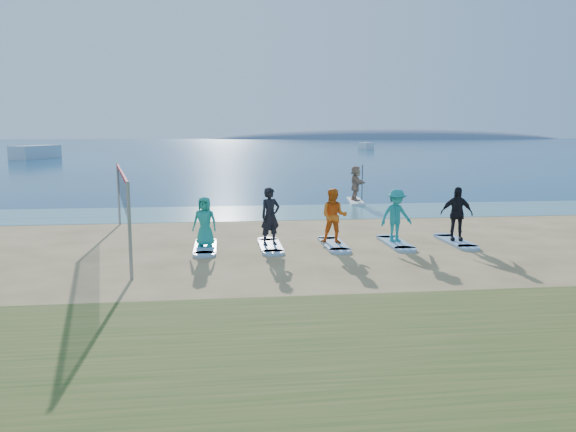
{
  "coord_description": "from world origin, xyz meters",
  "views": [
    {
      "loc": [
        -2.71,
        -15.26,
        3.7
      ],
      "look_at": [
        -0.61,
        2.0,
        1.1
      ],
      "focal_mm": 35.0,
      "sensor_mm": 36.0,
      "label": 1
    }
  ],
  "objects": [
    {
      "name": "boat_offshore_a",
      "position": [
        -28.43,
        68.03,
        0.0
      ],
      "size": [
        4.78,
        9.54,
        1.86
      ],
      "primitive_type": "cube",
      "rotation": [
        0.0,
        0.0,
        -0.25
      ],
      "color": "silver",
      "rests_on": "ground"
    },
    {
      "name": "paddleboard",
      "position": [
        4.44,
        13.73,
        0.06
      ],
      "size": [
        1.1,
        3.07,
        0.12
      ],
      "primitive_type": "cube",
      "rotation": [
        0.0,
        0.0,
        -0.14
      ],
      "color": "silver",
      "rests_on": "ground"
    },
    {
      "name": "surfboard_0",
      "position": [
        -3.21,
        2.54,
        0.04
      ],
      "size": [
        0.7,
        2.2,
        0.09
      ],
      "primitive_type": "cube",
      "color": "#8EB6DC",
      "rests_on": "ground"
    },
    {
      "name": "student_4",
      "position": [
        5.17,
        2.54,
        0.99
      ],
      "size": [
        1.13,
        0.66,
        1.81
      ],
      "primitive_type": "imported",
      "rotation": [
        0.0,
        0.0,
        -0.21
      ],
      "color": "black",
      "rests_on": "surfboard_4"
    },
    {
      "name": "surfboard_4",
      "position": [
        5.17,
        2.54,
        0.04
      ],
      "size": [
        0.7,
        2.2,
        0.09
      ],
      "primitive_type": "cube",
      "color": "#8EB6DC",
      "rests_on": "ground"
    },
    {
      "name": "surfboard_3",
      "position": [
        3.07,
        2.54,
        0.04
      ],
      "size": [
        0.7,
        2.2,
        0.09
      ],
      "primitive_type": "cube",
      "color": "#8EB6DC",
      "rests_on": "ground"
    },
    {
      "name": "volleyball_net",
      "position": [
        -5.87,
        3.36,
        1.9
      ],
      "size": [
        1.87,
        8.91,
        2.5
      ],
      "rotation": [
        0.0,
        0.0,
        0.2
      ],
      "color": "gray",
      "rests_on": "ground"
    },
    {
      "name": "surfboard_2",
      "position": [
        0.98,
        2.54,
        0.04
      ],
      "size": [
        0.7,
        2.2,
        0.09
      ],
      "primitive_type": "cube",
      "color": "#8EB6DC",
      "rests_on": "ground"
    },
    {
      "name": "student_1",
      "position": [
        -1.12,
        2.54,
        1.02
      ],
      "size": [
        0.8,
        0.69,
        1.86
      ],
      "primitive_type": "imported",
      "rotation": [
        0.0,
        0.0,
        0.43
      ],
      "color": "black",
      "rests_on": "surfboard_1"
    },
    {
      "name": "shallow_water",
      "position": [
        0.0,
        10.5,
        0.01
      ],
      "size": [
        600.0,
        600.0,
        0.0
      ],
      "primitive_type": "plane",
      "color": "teal",
      "rests_on": "ground"
    },
    {
      "name": "student_0",
      "position": [
        -3.21,
        2.54,
        0.89
      ],
      "size": [
        0.89,
        0.7,
        1.59
      ],
      "primitive_type": "imported",
      "rotation": [
        0.0,
        0.0,
        -0.28
      ],
      "color": "teal",
      "rests_on": "surfboard_0"
    },
    {
      "name": "surfboard_1",
      "position": [
        -1.12,
        2.54,
        0.04
      ],
      "size": [
        0.7,
        2.2,
        0.09
      ],
      "primitive_type": "cube",
      "color": "#8EB6DC",
      "rests_on": "ground"
    },
    {
      "name": "student_2",
      "position": [
        0.98,
        2.54,
        0.99
      ],
      "size": [
        1.03,
        0.9,
        1.8
      ],
      "primitive_type": "imported",
      "rotation": [
        0.0,
        0.0,
        -0.29
      ],
      "color": "orange",
      "rests_on": "surfboard_2"
    },
    {
      "name": "ocean",
      "position": [
        0.0,
        160.0,
        0.01
      ],
      "size": [
        600.0,
        600.0,
        0.0
      ],
      "primitive_type": "plane",
      "color": "navy",
      "rests_on": "ground"
    },
    {
      "name": "paddleboarder",
      "position": [
        4.44,
        13.73,
        1.04
      ],
      "size": [
        0.65,
        1.73,
        1.83
      ],
      "primitive_type": "imported",
      "rotation": [
        0.0,
        0.0,
        1.64
      ],
      "color": "tan",
      "rests_on": "paddleboard"
    },
    {
      "name": "island_ridge",
      "position": [
        95.0,
        300.0,
        0.0
      ],
      "size": [
        220.0,
        56.0,
        18.0
      ],
      "primitive_type": "ellipsoid",
      "color": "slate",
      "rests_on": "ground"
    },
    {
      "name": "boat_offshore_b",
      "position": [
        29.04,
        104.75,
        0.0
      ],
      "size": [
        2.19,
        5.79,
        1.51
      ],
      "primitive_type": "cube",
      "rotation": [
        0.0,
        0.0,
        0.07
      ],
      "color": "silver",
      "rests_on": "ground"
    },
    {
      "name": "student_3",
      "position": [
        3.07,
        2.54,
        0.97
      ],
      "size": [
        1.26,
        0.91,
        1.76
      ],
      "primitive_type": "imported",
      "rotation": [
        0.0,
        0.0,
        0.24
      ],
      "color": "teal",
      "rests_on": "surfboard_3"
    },
    {
      "name": "ground",
      "position": [
        0.0,
        0.0,
        0.0
      ],
      "size": [
        600.0,
        600.0,
        0.0
      ],
      "primitive_type": "plane",
      "color": "tan",
      "rests_on": "ground"
    }
  ]
}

